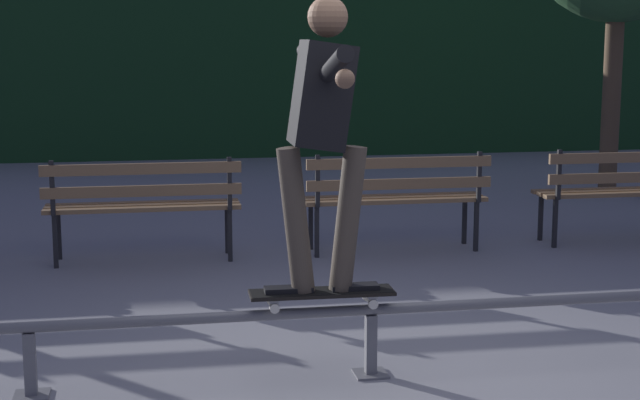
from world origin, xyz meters
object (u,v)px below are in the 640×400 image
(skateboard, at_px, (322,294))
(park_bench_right_center, at_px, (396,191))
(skateboarder, at_px, (322,120))
(park_bench_left_center, at_px, (143,199))
(park_bench_rightmost, at_px, (627,185))
(grind_rail, at_px, (371,320))

(skateboard, relative_size, park_bench_right_center, 0.49)
(skateboard, distance_m, skateboarder, 0.94)
(skateboarder, xyz_separation_m, park_bench_right_center, (1.20, 2.97, -0.87))
(park_bench_left_center, xyz_separation_m, park_bench_rightmost, (4.29, 0.00, 0.00))
(grind_rail, xyz_separation_m, skateboarder, (-0.27, -0.00, 1.10))
(park_bench_right_center, bearing_deg, skateboard, -111.97)
(park_bench_rightmost, bearing_deg, skateboarder, -138.34)
(park_bench_right_center, distance_m, park_bench_rightmost, 2.14)
(skateboarder, bearing_deg, skateboard, 178.58)
(skateboard, height_order, park_bench_rightmost, park_bench_rightmost)
(park_bench_left_center, bearing_deg, grind_rail, -67.70)
(grind_rail, relative_size, skateboard, 5.41)
(grind_rail, height_order, skateboard, skateboard)
(grind_rail, relative_size, skateboarder, 2.72)
(grind_rail, bearing_deg, park_bench_rightmost, 44.07)
(park_bench_left_center, bearing_deg, skateboarder, -72.30)
(grind_rail, xyz_separation_m, park_bench_right_center, (0.93, 2.97, 0.22))
(park_bench_left_center, height_order, park_bench_rightmost, same)
(grind_rail, relative_size, park_bench_right_center, 2.64)
(grind_rail, distance_m, skateboard, 0.32)
(skateboard, bearing_deg, park_bench_right_center, 68.03)
(grind_rail, distance_m, skateboarder, 1.13)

